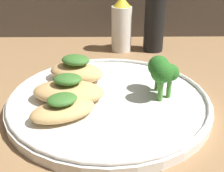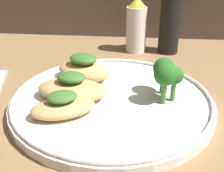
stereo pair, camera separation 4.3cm
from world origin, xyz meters
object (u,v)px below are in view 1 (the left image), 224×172
at_px(plate, 112,100).
at_px(pepper_grinder, 157,17).
at_px(broccoli_bunch, 165,71).
at_px(sauce_bottle, 124,25).

distance_m(plate, pepper_grinder, 0.28).
height_order(plate, broccoli_bunch, broccoli_bunch).
bearing_deg(pepper_grinder, broccoli_bunch, -95.68).
distance_m(plate, sauce_bottle, 0.26).
xyz_separation_m(sauce_bottle, pepper_grinder, (0.08, -0.00, 0.02)).
relative_size(plate, pepper_grinder, 1.80).
relative_size(plate, broccoli_bunch, 4.72).
xyz_separation_m(plate, pepper_grinder, (0.11, 0.26, 0.07)).
distance_m(plate, broccoli_bunch, 0.09).
height_order(sauce_bottle, pepper_grinder, pepper_grinder).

